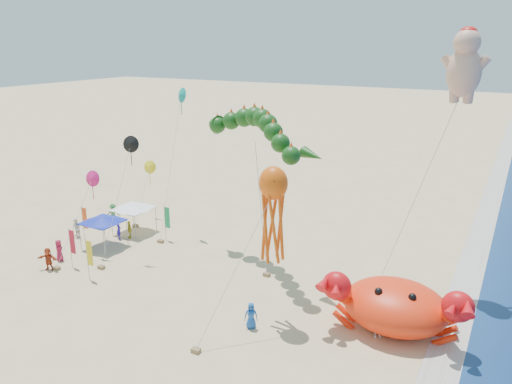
% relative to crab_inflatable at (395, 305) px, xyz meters
% --- Properties ---
extents(ground, '(320.00, 320.00, 0.00)m').
position_rel_crab_inflatable_xyz_m(ground, '(-8.79, 0.43, -1.64)').
color(ground, '#D1B784').
rests_on(ground, ground).
extents(foam_strip, '(320.00, 320.00, 0.00)m').
position_rel_crab_inflatable_xyz_m(foam_strip, '(3.21, 0.43, -1.63)').
color(foam_strip, silver).
rests_on(foam_strip, ground).
extents(crab_inflatable, '(8.51, 5.97, 3.73)m').
position_rel_crab_inflatable_xyz_m(crab_inflatable, '(0.00, 0.00, 0.00)').
color(crab_inflatable, '#FF2E0D').
rests_on(crab_inflatable, ground).
extents(dragon_kite, '(12.32, 6.99, 11.64)m').
position_rel_crab_inflatable_xyz_m(dragon_kite, '(-11.99, 4.15, 8.63)').
color(dragon_kite, '#123E11').
rests_on(dragon_kite, ground).
extents(cherub_kite, '(5.09, 3.62, 17.65)m').
position_rel_crab_inflatable_xyz_m(cherub_kite, '(1.43, 7.65, 13.75)').
color(cherub_kite, '#E0A489').
rests_on(cherub_kite, ground).
extents(octopus_kite, '(3.21, 6.29, 9.86)m').
position_rel_crab_inflatable_xyz_m(octopus_kite, '(-7.07, -2.35, 5.73)').
color(octopus_kite, '#E7540C').
rests_on(octopus_kite, ground).
extents(canopy_blue, '(3.23, 3.23, 2.71)m').
position_rel_crab_inflatable_xyz_m(canopy_blue, '(-24.67, 1.04, 0.80)').
color(canopy_blue, gray).
rests_on(canopy_blue, ground).
extents(canopy_white, '(3.33, 3.33, 2.71)m').
position_rel_crab_inflatable_xyz_m(canopy_white, '(-24.76, 4.86, 0.80)').
color(canopy_white, gray).
rests_on(canopy_white, ground).
extents(feather_flags, '(6.73, 8.76, 3.20)m').
position_rel_crab_inflatable_xyz_m(feather_flags, '(-23.18, -0.26, 0.37)').
color(feather_flags, gray).
rests_on(feather_flags, ground).
extents(beachgoers, '(28.75, 11.29, 1.81)m').
position_rel_crab_inflatable_xyz_m(beachgoers, '(-23.14, 0.10, -0.78)').
color(beachgoers, '#1C52A5').
rests_on(beachgoers, ground).
extents(small_kites, '(6.80, 12.77, 13.00)m').
position_rel_crab_inflatable_xyz_m(small_kites, '(-22.99, 4.06, 5.74)').
color(small_kites, yellow).
rests_on(small_kites, ground).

